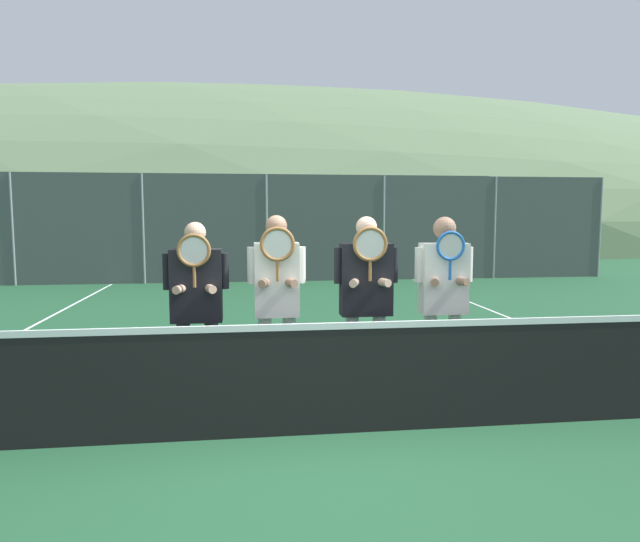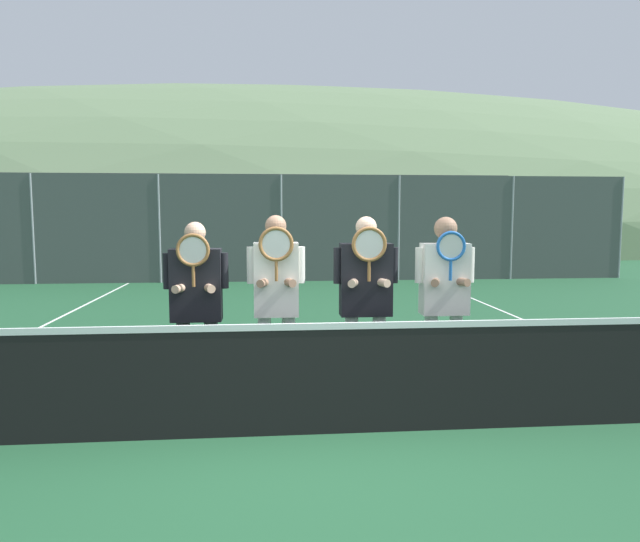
{
  "view_description": "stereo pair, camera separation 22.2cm",
  "coord_description": "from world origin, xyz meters",
  "px_view_note": "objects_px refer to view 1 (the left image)",
  "views": [
    {
      "loc": [
        -0.57,
        -4.68,
        1.89
      ],
      "look_at": [
        0.15,
        0.89,
        1.32
      ],
      "focal_mm": 32.0,
      "sensor_mm": 36.0,
      "label": 1
    },
    {
      "loc": [
        -0.35,
        -4.71,
        1.89
      ],
      "look_at": [
        0.15,
        0.89,
        1.32
      ],
      "focal_mm": 32.0,
      "sensor_mm": 36.0,
      "label": 2
    }
  ],
  "objects_px": {
    "player_leftmost": "(197,300)",
    "player_center_right": "(366,293)",
    "player_center_left": "(277,295)",
    "car_center": "(411,242)",
    "car_far_left": "(113,242)",
    "car_left_of_center": "(267,243)",
    "player_rightmost": "(443,292)"
  },
  "relations": [
    {
      "from": "player_leftmost",
      "to": "car_center",
      "type": "bearing_deg",
      "value": 65.71
    },
    {
      "from": "player_rightmost",
      "to": "car_left_of_center",
      "type": "height_order",
      "value": "player_rightmost"
    },
    {
      "from": "player_leftmost",
      "to": "player_center_right",
      "type": "height_order",
      "value": "player_center_right"
    },
    {
      "from": "car_far_left",
      "to": "car_left_of_center",
      "type": "distance_m",
      "value": 5.04
    },
    {
      "from": "player_center_left",
      "to": "player_rightmost",
      "type": "relative_size",
      "value": 1.01
    },
    {
      "from": "player_rightmost",
      "to": "car_left_of_center",
      "type": "xyz_separation_m",
      "value": [
        -1.25,
        13.41,
        -0.19
      ]
    },
    {
      "from": "player_rightmost",
      "to": "player_center_right",
      "type": "bearing_deg",
      "value": -179.42
    },
    {
      "from": "car_far_left",
      "to": "car_left_of_center",
      "type": "bearing_deg",
      "value": -5.37
    },
    {
      "from": "player_leftmost",
      "to": "player_rightmost",
      "type": "relative_size",
      "value": 0.98
    },
    {
      "from": "player_rightmost",
      "to": "car_left_of_center",
      "type": "relative_size",
      "value": 0.43
    },
    {
      "from": "player_rightmost",
      "to": "car_far_left",
      "type": "distance_m",
      "value": 15.23
    },
    {
      "from": "player_center_right",
      "to": "car_far_left",
      "type": "xyz_separation_m",
      "value": [
        -5.48,
        13.88,
        -0.16
      ]
    },
    {
      "from": "player_center_left",
      "to": "player_center_right",
      "type": "bearing_deg",
      "value": -1.13
    },
    {
      "from": "player_center_right",
      "to": "car_left_of_center",
      "type": "distance_m",
      "value": 13.42
    },
    {
      "from": "player_center_left",
      "to": "car_left_of_center",
      "type": "height_order",
      "value": "player_center_left"
    },
    {
      "from": "player_leftmost",
      "to": "car_far_left",
      "type": "relative_size",
      "value": 0.42
    },
    {
      "from": "player_leftmost",
      "to": "player_center_right",
      "type": "distance_m",
      "value": 1.63
    },
    {
      "from": "player_rightmost",
      "to": "car_left_of_center",
      "type": "distance_m",
      "value": 13.46
    },
    {
      "from": "player_leftmost",
      "to": "car_left_of_center",
      "type": "distance_m",
      "value": 13.47
    },
    {
      "from": "car_left_of_center",
      "to": "player_center_right",
      "type": "bearing_deg",
      "value": -88.03
    },
    {
      "from": "player_center_right",
      "to": "player_rightmost",
      "type": "relative_size",
      "value": 1.0
    },
    {
      "from": "player_center_right",
      "to": "car_left_of_center",
      "type": "relative_size",
      "value": 0.43
    },
    {
      "from": "player_leftmost",
      "to": "player_rightmost",
      "type": "distance_m",
      "value": 2.42
    },
    {
      "from": "car_left_of_center",
      "to": "car_far_left",
      "type": "bearing_deg",
      "value": 174.63
    },
    {
      "from": "player_center_left",
      "to": "car_center",
      "type": "distance_m",
      "value": 14.44
    },
    {
      "from": "car_far_left",
      "to": "car_left_of_center",
      "type": "xyz_separation_m",
      "value": [
        5.01,
        -0.47,
        -0.03
      ]
    },
    {
      "from": "player_leftmost",
      "to": "player_center_right",
      "type": "bearing_deg",
      "value": 0.17
    },
    {
      "from": "player_center_left",
      "to": "car_far_left",
      "type": "xyz_separation_m",
      "value": [
        -4.6,
        13.87,
        -0.15
      ]
    },
    {
      "from": "player_leftmost",
      "to": "player_center_right",
      "type": "xyz_separation_m",
      "value": [
        1.63,
        0.0,
        0.04
      ]
    },
    {
      "from": "player_rightmost",
      "to": "player_leftmost",
      "type": "bearing_deg",
      "value": -179.7
    },
    {
      "from": "car_far_left",
      "to": "player_center_left",
      "type": "bearing_deg",
      "value": -71.63
    },
    {
      "from": "car_center",
      "to": "player_center_right",
      "type": "bearing_deg",
      "value": -108.28
    }
  ]
}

